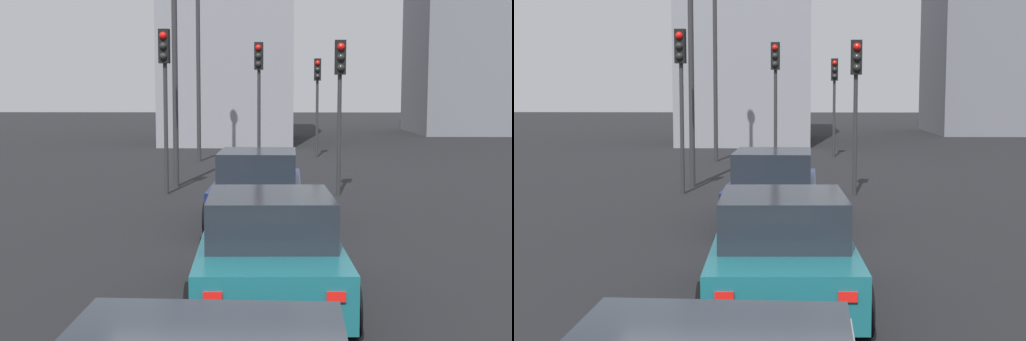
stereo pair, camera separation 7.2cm
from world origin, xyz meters
The scene contains 9 objects.
car_navy_lead centered at (9.55, 0.03, 0.75)m, with size 4.34×2.10×1.56m.
car_teal_second centered at (3.78, -0.23, 0.73)m, with size 4.08×2.10×1.51m.
traffic_light_near_left centered at (13.65, 2.60, 3.16)m, with size 0.32×0.30×4.42m.
traffic_light_near_right centered at (24.05, -2.13, 2.93)m, with size 0.32×0.29×4.07m.
traffic_light_far_left centered at (18.38, 0.18, 3.13)m, with size 0.32×0.30×4.37m.
traffic_light_far_right centered at (13.51, -2.05, 2.96)m, with size 0.32×0.28×4.11m.
street_lamp_kerbside centered at (22.45, 2.60, 5.05)m, with size 0.56×0.36×8.75m.
street_lamp_far centered at (15.16, 2.53, 3.84)m, with size 0.56×0.36×6.41m.
building_facade_left centered at (41.13, -14.00, 7.49)m, with size 8.59×9.16×14.99m, color slate.
Camera 1 is at (-5.38, -0.26, 2.85)m, focal length 49.95 mm.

